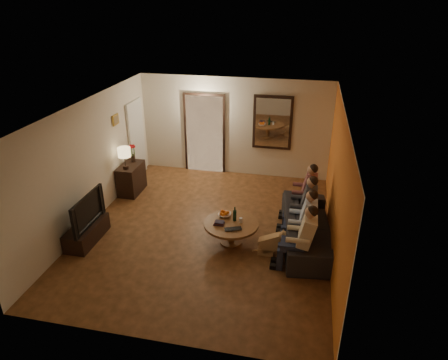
% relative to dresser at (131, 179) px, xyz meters
% --- Properties ---
extents(floor, '(5.00, 6.00, 0.01)m').
position_rel_dresser_xyz_m(floor, '(2.25, -1.32, -0.36)').
color(floor, '#452B12').
rests_on(floor, ground).
extents(ceiling, '(5.00, 6.00, 0.01)m').
position_rel_dresser_xyz_m(ceiling, '(2.25, -1.32, 2.24)').
color(ceiling, white).
rests_on(ceiling, back_wall).
extents(back_wall, '(5.00, 0.02, 2.60)m').
position_rel_dresser_xyz_m(back_wall, '(2.25, 1.68, 0.94)').
color(back_wall, beige).
rests_on(back_wall, floor).
extents(front_wall, '(5.00, 0.02, 2.60)m').
position_rel_dresser_xyz_m(front_wall, '(2.25, -4.32, 0.94)').
color(front_wall, beige).
rests_on(front_wall, floor).
extents(left_wall, '(0.02, 6.00, 2.60)m').
position_rel_dresser_xyz_m(left_wall, '(-0.25, -1.32, 0.94)').
color(left_wall, beige).
rests_on(left_wall, floor).
extents(right_wall, '(0.02, 6.00, 2.60)m').
position_rel_dresser_xyz_m(right_wall, '(4.75, -1.32, 0.94)').
color(right_wall, beige).
rests_on(right_wall, floor).
extents(orange_accent, '(0.01, 6.00, 2.60)m').
position_rel_dresser_xyz_m(orange_accent, '(4.74, -1.32, 0.94)').
color(orange_accent, orange).
rests_on(orange_accent, right_wall).
extents(kitchen_doorway, '(1.00, 0.06, 2.10)m').
position_rel_dresser_xyz_m(kitchen_doorway, '(1.45, 1.66, 0.69)').
color(kitchen_doorway, '#FFE0A5').
rests_on(kitchen_doorway, floor).
extents(door_trim, '(1.12, 0.04, 2.22)m').
position_rel_dresser_xyz_m(door_trim, '(1.45, 1.65, 0.69)').
color(door_trim, black).
rests_on(door_trim, floor).
extents(fridge_glimpse, '(0.45, 0.03, 1.70)m').
position_rel_dresser_xyz_m(fridge_glimpse, '(1.70, 1.66, 0.54)').
color(fridge_glimpse, silver).
rests_on(fridge_glimpse, floor).
extents(mirror_frame, '(1.00, 0.05, 1.40)m').
position_rel_dresser_xyz_m(mirror_frame, '(3.25, 1.64, 1.14)').
color(mirror_frame, black).
rests_on(mirror_frame, back_wall).
extents(mirror_glass, '(0.86, 0.02, 1.26)m').
position_rel_dresser_xyz_m(mirror_glass, '(3.25, 1.61, 1.14)').
color(mirror_glass, white).
rests_on(mirror_glass, back_wall).
extents(white_door, '(0.06, 0.85, 2.04)m').
position_rel_dresser_xyz_m(white_door, '(-0.21, 0.98, 0.66)').
color(white_door, white).
rests_on(white_door, floor).
extents(framed_art, '(0.03, 0.28, 0.24)m').
position_rel_dresser_xyz_m(framed_art, '(-0.22, -0.02, 1.49)').
color(framed_art, '#B28C33').
rests_on(framed_art, left_wall).
extents(art_canvas, '(0.01, 0.22, 0.18)m').
position_rel_dresser_xyz_m(art_canvas, '(-0.21, -0.02, 1.49)').
color(art_canvas, brown).
rests_on(art_canvas, left_wall).
extents(dresser, '(0.45, 0.81, 0.72)m').
position_rel_dresser_xyz_m(dresser, '(0.00, 0.00, 0.00)').
color(dresser, black).
rests_on(dresser, floor).
extents(table_lamp, '(0.30, 0.30, 0.54)m').
position_rel_dresser_xyz_m(table_lamp, '(0.00, -0.22, 0.63)').
color(table_lamp, beige).
rests_on(table_lamp, dresser).
extents(flower_vase, '(0.14, 0.14, 0.44)m').
position_rel_dresser_xyz_m(flower_vase, '(0.00, 0.22, 0.58)').
color(flower_vase, red).
rests_on(flower_vase, dresser).
extents(tv_stand, '(0.45, 1.09, 0.36)m').
position_rel_dresser_xyz_m(tv_stand, '(0.00, -2.19, -0.18)').
color(tv_stand, black).
rests_on(tv_stand, floor).
extents(tv, '(1.13, 0.15, 0.65)m').
position_rel_dresser_xyz_m(tv, '(0.00, -2.19, 0.33)').
color(tv, black).
rests_on(tv, tv_stand).
extents(sofa, '(2.44, 1.18, 0.69)m').
position_rel_dresser_xyz_m(sofa, '(4.30, -1.33, -0.02)').
color(sofa, black).
rests_on(sofa, floor).
extents(person_a, '(0.60, 0.40, 1.20)m').
position_rel_dresser_xyz_m(person_a, '(4.20, -2.23, 0.24)').
color(person_a, tan).
rests_on(person_a, sofa).
extents(person_b, '(0.60, 0.40, 1.20)m').
position_rel_dresser_xyz_m(person_b, '(4.20, -1.63, 0.24)').
color(person_b, tan).
rests_on(person_b, sofa).
extents(person_c, '(0.60, 0.40, 1.20)m').
position_rel_dresser_xyz_m(person_c, '(4.20, -1.03, 0.24)').
color(person_c, tan).
rests_on(person_c, sofa).
extents(person_d, '(0.60, 0.40, 1.20)m').
position_rel_dresser_xyz_m(person_d, '(4.20, -0.43, 0.24)').
color(person_d, tan).
rests_on(person_d, sofa).
extents(dog, '(0.56, 0.24, 0.56)m').
position_rel_dresser_xyz_m(dog, '(3.65, -1.90, -0.08)').
color(dog, '#B27252').
rests_on(dog, floor).
extents(coffee_table, '(1.24, 1.24, 0.45)m').
position_rel_dresser_xyz_m(coffee_table, '(2.83, -1.66, -0.14)').
color(coffee_table, brown).
rests_on(coffee_table, floor).
extents(bowl, '(0.26, 0.26, 0.06)m').
position_rel_dresser_xyz_m(bowl, '(2.65, -1.44, 0.12)').
color(bowl, white).
rests_on(bowl, coffee_table).
extents(oranges, '(0.20, 0.20, 0.08)m').
position_rel_dresser_xyz_m(oranges, '(2.65, -1.44, 0.19)').
color(oranges, '#D55911').
rests_on(oranges, bowl).
extents(wine_bottle, '(0.07, 0.07, 0.31)m').
position_rel_dresser_xyz_m(wine_bottle, '(2.88, -1.56, 0.24)').
color(wine_bottle, black).
rests_on(wine_bottle, coffee_table).
extents(wine_glass, '(0.06, 0.06, 0.10)m').
position_rel_dresser_xyz_m(wine_glass, '(3.01, -1.61, 0.14)').
color(wine_glass, silver).
rests_on(wine_glass, coffee_table).
extents(book_stack, '(0.20, 0.15, 0.07)m').
position_rel_dresser_xyz_m(book_stack, '(2.61, -1.76, 0.12)').
color(book_stack, black).
rests_on(book_stack, coffee_table).
extents(laptop, '(0.39, 0.32, 0.03)m').
position_rel_dresser_xyz_m(laptop, '(2.93, -1.94, 0.10)').
color(laptop, black).
rests_on(laptop, coffee_table).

